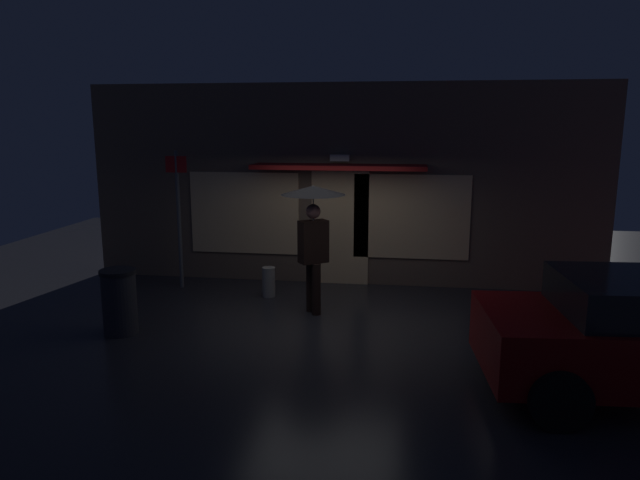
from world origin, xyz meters
TOP-DOWN VIEW (x-y plane):
  - ground_plane at (0.00, 0.00)m, footprint 18.00×18.00m
  - building_facade at (-0.01, 2.34)m, footprint 9.92×1.00m
  - person_with_umbrella at (-0.22, 0.31)m, footprint 1.04×1.04m
  - street_sign_post at (-2.96, 1.45)m, footprint 0.40×0.07m
  - sidewalk_bollard at (-1.17, 1.11)m, footprint 0.23×0.23m
  - trash_bin at (-2.91, -1.06)m, footprint 0.53×0.53m

SIDE VIEW (x-z plane):
  - ground_plane at x=0.00m, z-range 0.00..0.00m
  - sidewalk_bollard at x=-1.17m, z-range 0.00..0.54m
  - trash_bin at x=-2.91m, z-range 0.00..0.98m
  - street_sign_post at x=-2.96m, z-range 0.17..2.76m
  - person_with_umbrella at x=-0.22m, z-range 0.52..2.63m
  - building_facade at x=-0.01m, z-range -0.01..3.82m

